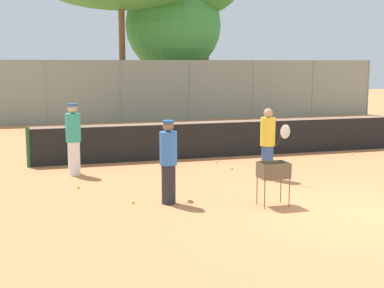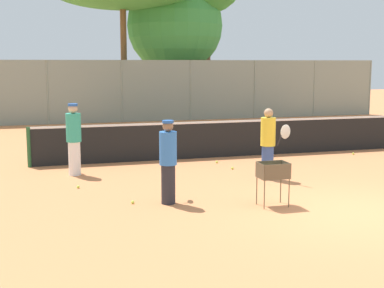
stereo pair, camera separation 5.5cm
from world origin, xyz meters
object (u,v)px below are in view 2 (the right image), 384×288
tennis_net (233,138)px  player_white_outfit (168,161)px  player_yellow_shirt (268,143)px  ball_cart (273,174)px  player_red_cap (74,138)px  parked_car (241,98)px

tennis_net → player_white_outfit: size_ratio=7.08×
player_yellow_shirt → ball_cart: player_yellow_shirt is taller
player_red_cap → ball_cart: (3.44, -4.01, -0.28)m
player_white_outfit → parked_car: 21.56m
parked_car → player_white_outfit: bearing=-115.4°
ball_cart → parked_car: parked_car is taller
tennis_net → parked_car: (6.13, 14.84, 0.10)m
player_white_outfit → parked_car: player_white_outfit is taller
player_red_cap → player_yellow_shirt: size_ratio=1.05×
tennis_net → player_yellow_shirt: size_ratio=6.91×
player_white_outfit → player_yellow_shirt: 3.18m
tennis_net → player_yellow_shirt: 3.15m
player_white_outfit → parked_car: bearing=-8.1°
player_yellow_shirt → tennis_net: bearing=151.9°
player_yellow_shirt → ball_cart: size_ratio=1.97×
tennis_net → ball_cart: 5.52m
player_white_outfit → player_red_cap: bearing=42.9°
player_red_cap → tennis_net: bearing=-85.3°
tennis_net → player_white_outfit: (-3.12, -4.63, 0.29)m
player_red_cap → parked_car: size_ratio=0.42×
tennis_net → player_red_cap: (-4.68, -1.36, 0.35)m
parked_car → player_red_cap: bearing=-123.7°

